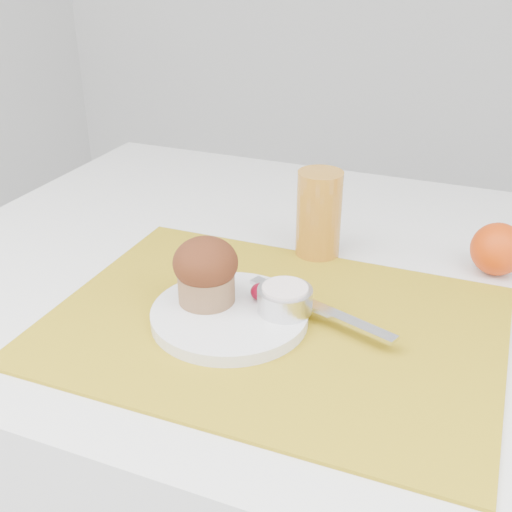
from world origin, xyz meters
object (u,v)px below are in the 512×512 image
at_px(plate, 230,315).
at_px(muffin, 206,270).
at_px(orange, 498,249).
at_px(juice_glass, 319,215).
at_px(table, 340,487).

bearing_deg(plate, muffin, 163.84).
height_order(orange, juice_glass, juice_glass).
distance_m(table, plate, 0.43).
xyz_separation_m(orange, muffin, (-0.31, -0.24, 0.02)).
bearing_deg(muffin, table, 46.88).
xyz_separation_m(plate, muffin, (-0.03, 0.01, 0.05)).
bearing_deg(plate, juice_glass, 78.74).
height_order(plate, muffin, muffin).
relative_size(juice_glass, muffin, 1.55).
relative_size(plate, orange, 2.60).
bearing_deg(juice_glass, table, -32.44).
distance_m(orange, muffin, 0.39).
xyz_separation_m(orange, juice_glass, (-0.23, -0.04, 0.03)).
bearing_deg(table, juice_glass, 147.56).
bearing_deg(plate, table, 56.02).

